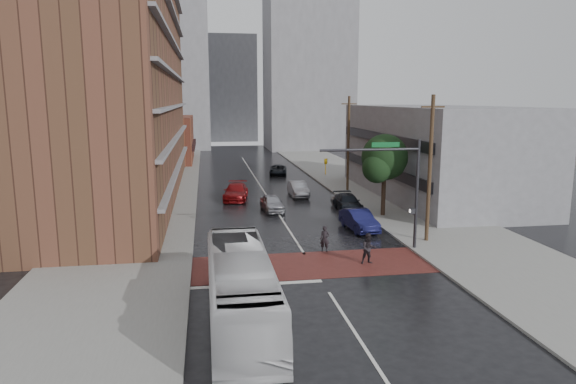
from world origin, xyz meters
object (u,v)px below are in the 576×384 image
object	(u,v)px
suv_travel	(278,170)
car_travel_a	(272,203)
car_parked_mid	(348,202)
pedestrian_b	(369,249)
car_travel_b	(298,189)
car_parked_far	(345,201)
car_travel_c	(236,192)
pedestrian_a	(325,239)
transit_bus	(241,288)
car_parked_near	(359,220)

from	to	relation	value
suv_travel	car_travel_a	bearing A→B (deg)	-89.91
car_parked_mid	pedestrian_b	bearing A→B (deg)	-99.66
car_travel_b	suv_travel	bearing A→B (deg)	88.61
car_travel_a	car_parked_far	xyz separation A→B (m)	(6.69, 0.41, -0.08)
car_travel_b	car_travel_c	distance (m)	6.39
car_parked_mid	car_parked_far	distance (m)	1.04
car_travel_c	car_parked_mid	size ratio (longest dim) A/B	1.14
car_travel_a	car_parked_mid	distance (m)	6.72
car_travel_a	car_travel_c	world-z (taller)	car_travel_c
car_travel_c	pedestrian_a	bearing A→B (deg)	-67.73
suv_travel	car_parked_far	size ratio (longest dim) A/B	1.25
transit_bus	pedestrian_b	distance (m)	10.75
transit_bus	pedestrian_a	size ratio (longest dim) A/B	6.82
car_travel_b	car_parked_near	size ratio (longest dim) A/B	0.97
transit_bus	pedestrian_b	size ratio (longest dim) A/B	6.15
pedestrian_b	car_parked_mid	size ratio (longest dim) A/B	0.39
transit_bus	car_travel_b	distance (m)	29.98
car_parked_mid	car_travel_c	bearing A→B (deg)	147.88
pedestrian_b	car_parked_near	distance (m)	8.02
pedestrian_b	car_parked_near	world-z (taller)	pedestrian_b
pedestrian_a	car_travel_b	size ratio (longest dim) A/B	0.37
car_parked_far	car_travel_c	bearing A→B (deg)	140.95
suv_travel	car_parked_mid	xyz separation A→B (m)	(3.11, -22.09, 0.05)
transit_bus	car_travel_b	xyz separation A→B (m)	(7.79, 28.94, -0.85)
pedestrian_a	car_travel_c	size ratio (longest dim) A/B	0.31
car_travel_a	car_parked_far	bearing A→B (deg)	-0.90
car_travel_b	suv_travel	distance (m)	15.00
car_travel_b	car_parked_far	world-z (taller)	car_travel_b
car_travel_b	car_travel_c	bearing A→B (deg)	-173.82
pedestrian_a	car_parked_far	xyz separation A→B (m)	(4.89, 13.00, -0.21)
car_parked_far	pedestrian_a	bearing A→B (deg)	-120.78
pedestrian_a	car_parked_far	distance (m)	13.89
transit_bus	car_parked_near	size ratio (longest dim) A/B	2.45
car_travel_c	suv_travel	size ratio (longest dim) A/B	1.17
pedestrian_a	car_parked_mid	distance (m)	12.93
transit_bus	car_travel_c	xyz separation A→B (m)	(1.46, 28.13, -0.81)
car_travel_a	car_travel_c	bearing A→B (deg)	112.14
car_travel_c	car_parked_near	size ratio (longest dim) A/B	1.15
car_travel_c	car_parked_far	distance (m)	10.87
car_parked_near	car_parked_mid	bearing A→B (deg)	75.83
transit_bus	car_parked_far	bearing A→B (deg)	64.24
transit_bus	car_parked_near	bearing A→B (deg)	56.26
suv_travel	car_parked_far	distance (m)	21.29
pedestrian_b	car_travel_a	bearing A→B (deg)	103.04
car_travel_b	pedestrian_a	bearing A→B (deg)	-96.25
transit_bus	car_travel_a	world-z (taller)	transit_bus
car_travel_a	car_travel_c	distance (m)	6.33
transit_bus	car_travel_b	size ratio (longest dim) A/B	2.54
car_parked_far	car_parked_mid	bearing A→B (deg)	-100.15
transit_bus	car_parked_far	distance (m)	25.39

